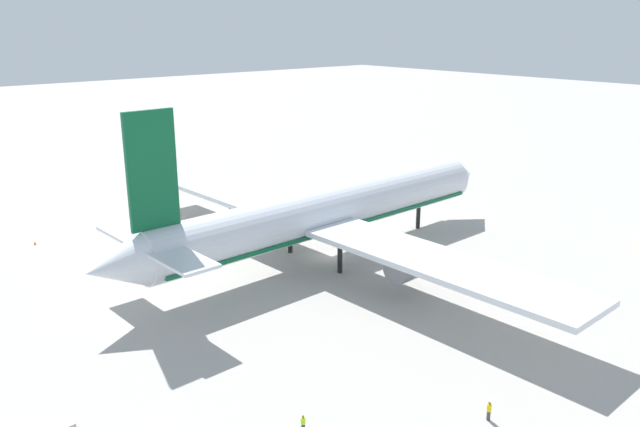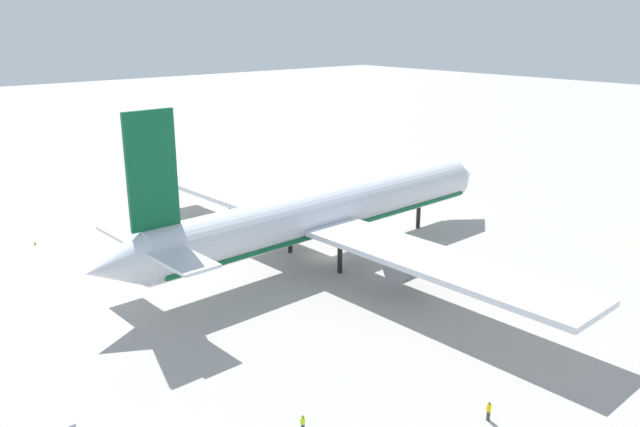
% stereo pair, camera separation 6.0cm
% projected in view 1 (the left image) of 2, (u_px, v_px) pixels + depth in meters
% --- Properties ---
extents(ground_plane, '(600.00, 600.00, 0.00)m').
position_uv_depth(ground_plane, '(329.00, 257.00, 92.58)').
color(ground_plane, '#ADA8A0').
extents(airliner, '(69.87, 81.54, 23.82)m').
position_uv_depth(airliner, '(322.00, 213.00, 89.79)').
color(airliner, silver).
rests_on(airliner, ground).
extents(ground_worker_0, '(0.56, 0.56, 1.78)m').
position_uv_depth(ground_worker_0, '(489.00, 411.00, 54.56)').
color(ground_worker_0, '#3F3F47').
rests_on(ground_worker_0, ground).
extents(ground_worker_3, '(0.51, 0.51, 1.61)m').
position_uv_depth(ground_worker_3, '(303.00, 424.00, 52.98)').
color(ground_worker_3, navy).
rests_on(ground_worker_3, ground).
extents(traffic_cone_1, '(0.36, 0.36, 0.55)m').
position_uv_depth(traffic_cone_1, '(35.00, 243.00, 97.69)').
color(traffic_cone_1, orange).
rests_on(traffic_cone_1, ground).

